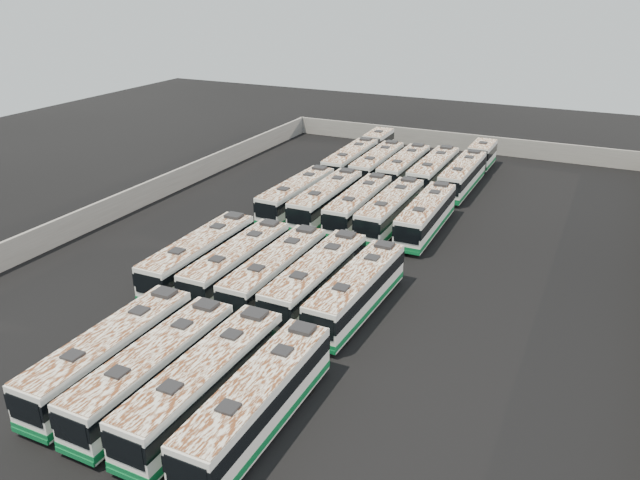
{
  "coord_description": "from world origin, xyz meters",
  "views": [
    {
      "loc": [
        17.64,
        -41.32,
        20.59
      ],
      "look_at": [
        -1.61,
        -1.1,
        1.6
      ],
      "focal_mm": 35.0,
      "sensor_mm": 36.0,
      "label": 1
    }
  ],
  "objects_px": {
    "bus_front_center": "(155,369)",
    "bus_midback_right": "(390,210)",
    "bus_back_far_left": "(360,155)",
    "bus_midfront_center": "(276,272)",
    "bus_midback_far_right": "(426,215)",
    "bus_midfront_far_left": "(200,256)",
    "bus_midfront_left": "(238,263)",
    "bus_front_far_right": "(258,401)",
    "bus_front_right": "(205,383)",
    "bus_midfront_right": "(316,279)",
    "bus_back_left": "(377,165)",
    "bus_midback_center": "(359,205)",
    "bus_back_right": "(433,171)",
    "bus_midfront_far_right": "(357,291)",
    "bus_midback_far_left": "(297,195)",
    "bus_midback_left": "(327,200)",
    "bus_front_left": "(111,354)",
    "bus_back_center": "(404,168)",
    "bus_back_far_right": "(469,168)"
  },
  "relations": [
    {
      "from": "bus_back_left",
      "to": "bus_back_far_right",
      "type": "relative_size",
      "value": 0.65
    },
    {
      "from": "bus_front_far_right",
      "to": "bus_midback_left",
      "type": "bearing_deg",
      "value": 108.41
    },
    {
      "from": "bus_midfront_far_left",
      "to": "bus_midfront_left",
      "type": "bearing_deg",
      "value": 2.3
    },
    {
      "from": "bus_midfront_right",
      "to": "bus_back_far_right",
      "type": "xyz_separation_m",
      "value": [
        3.16,
        30.87,
        -0.06
      ]
    },
    {
      "from": "bus_midfront_center",
      "to": "bus_midback_far_left",
      "type": "height_order",
      "value": "bus_midfront_center"
    },
    {
      "from": "bus_front_far_right",
      "to": "bus_front_right",
      "type": "bearing_deg",
      "value": 178.47
    },
    {
      "from": "bus_midfront_center",
      "to": "bus_midback_far_left",
      "type": "xyz_separation_m",
      "value": [
        -6.25,
        15.17,
        -0.02
      ]
    },
    {
      "from": "bus_midfront_far_right",
      "to": "bus_midfront_far_left",
      "type": "bearing_deg",
      "value": -178.57
    },
    {
      "from": "bus_back_center",
      "to": "bus_back_right",
      "type": "xyz_separation_m",
      "value": [
        3.2,
        0.05,
        0.04
      ]
    },
    {
      "from": "bus_front_center",
      "to": "bus_midback_far_right",
      "type": "distance_m",
      "value": 28.79
    },
    {
      "from": "bus_midfront_right",
      "to": "bus_back_left",
      "type": "height_order",
      "value": "bus_midfront_right"
    },
    {
      "from": "bus_midfront_center",
      "to": "bus_midfront_right",
      "type": "xyz_separation_m",
      "value": [
        3.06,
        0.15,
        0.03
      ]
    },
    {
      "from": "bus_midfront_far_left",
      "to": "bus_midback_right",
      "type": "relative_size",
      "value": 1.02
    },
    {
      "from": "bus_midfront_center",
      "to": "bus_midback_center",
      "type": "xyz_separation_m",
      "value": [
        -0.0,
        15.16,
        -0.02
      ]
    },
    {
      "from": "bus_midback_left",
      "to": "bus_front_left",
      "type": "bearing_deg",
      "value": -90.24
    },
    {
      "from": "bus_midback_center",
      "to": "bus_back_left",
      "type": "bearing_deg",
      "value": 102.45
    },
    {
      "from": "bus_midback_far_right",
      "to": "bus_back_left",
      "type": "height_order",
      "value": "bus_back_left"
    },
    {
      "from": "bus_front_left",
      "to": "bus_midback_left",
      "type": "relative_size",
      "value": 1.0
    },
    {
      "from": "bus_midfront_far_left",
      "to": "bus_front_center",
      "type": "bearing_deg",
      "value": -64.5
    },
    {
      "from": "bus_front_far_right",
      "to": "bus_midback_right",
      "type": "xyz_separation_m",
      "value": [
        -3.21,
        27.9,
        -0.01
      ]
    },
    {
      "from": "bus_back_far_left",
      "to": "bus_midfront_center",
      "type": "bearing_deg",
      "value": -79.99
    },
    {
      "from": "bus_front_right",
      "to": "bus_midfront_left",
      "type": "bearing_deg",
      "value": 116.56
    },
    {
      "from": "bus_midfront_left",
      "to": "bus_back_left",
      "type": "relative_size",
      "value": 1.0
    },
    {
      "from": "bus_midfront_center",
      "to": "bus_back_center",
      "type": "height_order",
      "value": "bus_midfront_center"
    },
    {
      "from": "bus_midfront_left",
      "to": "bus_midback_left",
      "type": "bearing_deg",
      "value": 89.86
    },
    {
      "from": "bus_front_center",
      "to": "bus_back_far_left",
      "type": "relative_size",
      "value": 0.65
    },
    {
      "from": "bus_front_center",
      "to": "bus_midback_far_right",
      "type": "height_order",
      "value": "bus_front_center"
    },
    {
      "from": "bus_midback_far_left",
      "to": "bus_midback_right",
      "type": "height_order",
      "value": "bus_midback_right"
    },
    {
      "from": "bus_front_left",
      "to": "bus_back_right",
      "type": "relative_size",
      "value": 1.0
    },
    {
      "from": "bus_midfront_left",
      "to": "bus_back_left",
      "type": "bearing_deg",
      "value": 89.62
    },
    {
      "from": "bus_back_left",
      "to": "bus_back_center",
      "type": "bearing_deg",
      "value": -0.09
    },
    {
      "from": "bus_midfront_far_left",
      "to": "bus_midfront_right",
      "type": "height_order",
      "value": "same"
    },
    {
      "from": "bus_midfront_far_left",
      "to": "bus_midback_center",
      "type": "distance_m",
      "value": 16.5
    },
    {
      "from": "bus_back_left",
      "to": "bus_midfront_left",
      "type": "bearing_deg",
      "value": -91.12
    },
    {
      "from": "bus_midback_center",
      "to": "bus_midfront_center",
      "type": "bearing_deg",
      "value": -91.07
    },
    {
      "from": "bus_front_center",
      "to": "bus_midback_right",
      "type": "bearing_deg",
      "value": 84.24
    },
    {
      "from": "bus_midback_far_left",
      "to": "bus_midback_far_right",
      "type": "xyz_separation_m",
      "value": [
        12.43,
        0.11,
        -0.01
      ]
    },
    {
      "from": "bus_midback_center",
      "to": "bus_back_far_left",
      "type": "height_order",
      "value": "bus_back_far_left"
    },
    {
      "from": "bus_front_center",
      "to": "bus_back_center",
      "type": "relative_size",
      "value": 1.02
    },
    {
      "from": "bus_midback_left",
      "to": "bus_back_far_left",
      "type": "distance_m",
      "value": 16.18
    },
    {
      "from": "bus_midback_right",
      "to": "bus_midfront_left",
      "type": "bearing_deg",
      "value": -111.93
    },
    {
      "from": "bus_midback_right",
      "to": "bus_back_far_left",
      "type": "xyz_separation_m",
      "value": [
        -9.32,
        15.89,
        -0.02
      ]
    },
    {
      "from": "bus_midfront_right",
      "to": "bus_back_far_left",
      "type": "xyz_separation_m",
      "value": [
        -9.37,
        30.86,
        -0.05
      ]
    },
    {
      "from": "bus_front_left",
      "to": "bus_midfront_right",
      "type": "xyz_separation_m",
      "value": [
        6.13,
        12.86,
        0.02
      ]
    },
    {
      "from": "bus_midback_left",
      "to": "bus_midfront_far_right",
      "type": "bearing_deg",
      "value": -59.06
    },
    {
      "from": "bus_front_center",
      "to": "bus_midfront_far_right",
      "type": "relative_size",
      "value": 1.01
    },
    {
      "from": "bus_midfront_left",
      "to": "bus_midback_right",
      "type": "xyz_separation_m",
      "value": [
        6.17,
        15.05,
        0.02
      ]
    },
    {
      "from": "bus_back_right",
      "to": "bus_midfront_far_right",
      "type": "bearing_deg",
      "value": -83.83
    },
    {
      "from": "bus_midback_center",
      "to": "bus_back_center",
      "type": "height_order",
      "value": "bus_midback_center"
    },
    {
      "from": "bus_midback_far_left",
      "to": "bus_back_left",
      "type": "bearing_deg",
      "value": 77.41
    }
  ]
}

